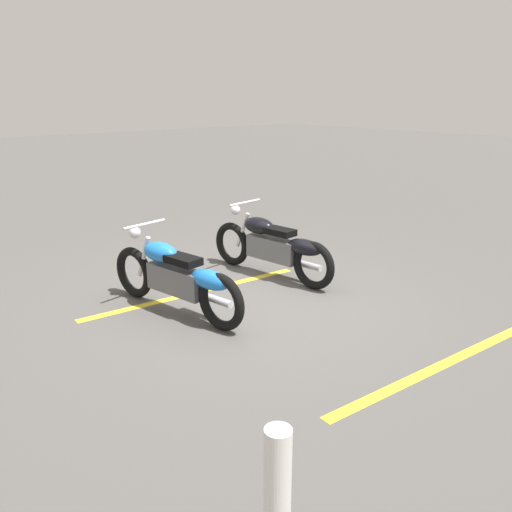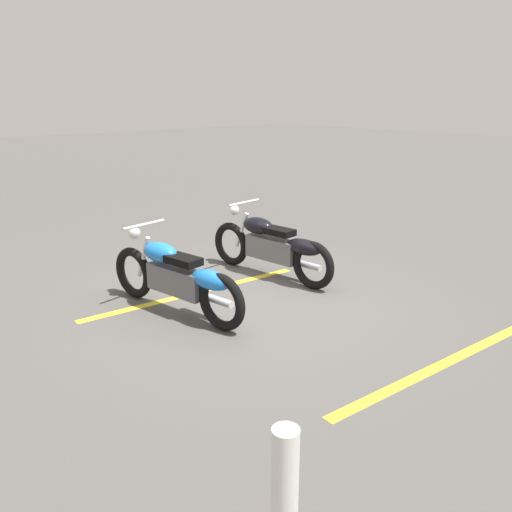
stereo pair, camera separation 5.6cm
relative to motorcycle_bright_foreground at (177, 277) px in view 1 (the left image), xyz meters
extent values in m
plane|color=#514F4C|center=(0.19, 0.87, -0.46)|extent=(60.00, 60.00, 0.00)
torus|color=black|center=(-0.83, -0.14, -0.13)|extent=(0.68, 0.22, 0.67)
torus|color=black|center=(0.71, 0.11, -0.13)|extent=(0.68, 0.22, 0.67)
cube|color=#59595E|center=(-0.01, 0.00, -0.04)|extent=(0.86, 0.35, 0.32)
ellipsoid|color=blue|center=(-0.27, -0.05, 0.26)|extent=(0.56, 0.36, 0.24)
ellipsoid|color=blue|center=(0.56, 0.09, 0.10)|extent=(0.59, 0.33, 0.22)
cube|color=black|center=(0.12, 0.02, 0.24)|extent=(0.47, 0.31, 0.09)
cylinder|color=silver|center=(-0.60, -0.10, 0.13)|extent=(0.27, 0.10, 0.56)
cylinder|color=silver|center=(-0.55, -0.09, 0.56)|extent=(0.13, 0.62, 0.04)
sphere|color=silver|center=(-0.75, -0.12, 0.42)|extent=(0.15, 0.15, 0.15)
cylinder|color=silver|center=(0.37, 0.20, -0.20)|extent=(0.71, 0.20, 0.09)
torus|color=black|center=(-1.05, 1.66, -0.13)|extent=(0.68, 0.19, 0.67)
torus|color=black|center=(0.50, 1.84, -0.13)|extent=(0.68, 0.19, 0.67)
cube|color=#59595E|center=(-0.23, 1.75, -0.04)|extent=(0.86, 0.31, 0.32)
ellipsoid|color=black|center=(-0.50, 1.72, 0.26)|extent=(0.55, 0.34, 0.24)
ellipsoid|color=black|center=(0.34, 1.82, 0.10)|extent=(0.58, 0.30, 0.22)
cube|color=black|center=(-0.10, 1.77, 0.24)|extent=(0.46, 0.29, 0.09)
cylinder|color=silver|center=(-0.82, 1.69, 0.13)|extent=(0.27, 0.09, 0.56)
cylinder|color=silver|center=(-0.77, 1.69, 0.56)|extent=(0.11, 0.62, 0.04)
sphere|color=silver|center=(-0.97, 1.67, 0.42)|extent=(0.15, 0.15, 0.15)
cylinder|color=silver|center=(0.15, 1.94, -0.20)|extent=(0.71, 0.17, 0.09)
cube|color=yellow|center=(-0.42, 0.54, -0.46)|extent=(0.40, 3.20, 0.01)
cube|color=yellow|center=(2.78, 1.29, -0.46)|extent=(0.40, 3.20, 0.01)
camera|label=1|loc=(5.03, -3.10, 2.08)|focal=36.51mm
camera|label=2|loc=(4.99, -3.14, 2.08)|focal=36.51mm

